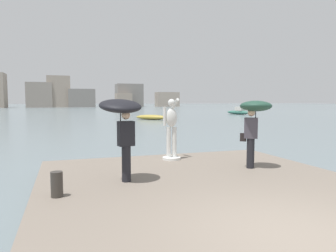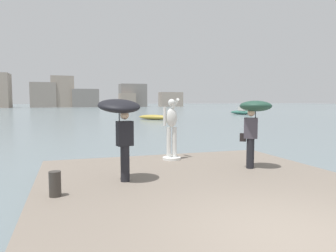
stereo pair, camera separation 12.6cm
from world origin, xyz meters
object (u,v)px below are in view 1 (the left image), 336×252
statue_white_figure (171,130)px  onlooker_left (122,116)px  boat_near (239,112)px  mooring_bollard (57,184)px  onlooker_right (254,115)px  boat_far (152,117)px

statue_white_figure → onlooker_left: size_ratio=0.99×
statue_white_figure → boat_near: 45.68m
mooring_bollard → onlooker_right: bearing=11.8°
onlooker_right → boat_far: size_ratio=0.49×
onlooker_left → mooring_bollard: onlooker_left is taller
onlooker_right → boat_far: onlooker_right is taller
statue_white_figure → boat_far: bearing=76.0°
boat_far → statue_white_figure: bearing=-104.0°
onlooker_right → onlooker_left: bearing=-174.9°
boat_near → boat_far: (-18.35, -9.95, -0.15)m
onlooker_left → boat_far: bearing=73.4°
onlooker_right → mooring_bollard: size_ratio=3.79×
mooring_bollard → boat_near: 50.28m
onlooker_left → boat_far: (9.06, 30.41, -1.71)m
mooring_bollard → boat_far: bearing=71.3°
onlooker_left → boat_near: onlooker_left is taller
onlooker_right → boat_near: size_ratio=0.41×
statue_white_figure → mooring_bollard: (-3.57, -3.15, -0.73)m
onlooker_right → boat_near: 46.42m
boat_near → onlooker_right: bearing=-120.4°
statue_white_figure → onlooker_right: (1.85, -2.02, 0.56)m
statue_white_figure → boat_near: statue_white_figure is taller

